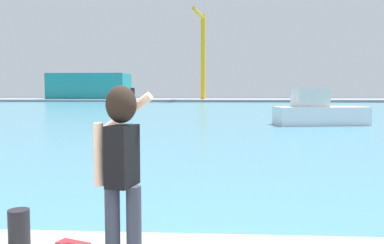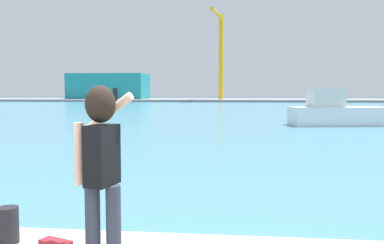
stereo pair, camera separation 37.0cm
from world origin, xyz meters
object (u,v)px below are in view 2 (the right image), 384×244
(boat_moored, at_px, (334,112))
(port_crane, at_px, (220,48))
(warehouse_left, at_px, (109,86))
(harbor_bollard, at_px, (8,225))
(person_photographer, at_px, (101,159))

(boat_moored, relative_size, port_crane, 0.34)
(boat_moored, bearing_deg, warehouse_left, 109.06)
(warehouse_left, xyz_separation_m, port_crane, (26.37, -4.89, 8.23))
(harbor_bollard, bearing_deg, warehouse_left, 106.84)
(boat_moored, height_order, port_crane, port_crane)
(person_photographer, xyz_separation_m, port_crane, (-2.51, 86.89, 9.96))
(warehouse_left, bearing_deg, boat_moored, -61.44)
(port_crane, bearing_deg, boat_moored, -80.71)
(boat_moored, xyz_separation_m, port_crane, (-10.18, 62.24, 10.76))
(harbor_bollard, bearing_deg, port_crane, 90.81)
(boat_moored, bearing_deg, harbor_bollard, -119.91)
(harbor_bollard, xyz_separation_m, port_crane, (-1.23, 86.30, 10.83))
(person_photographer, xyz_separation_m, harbor_bollard, (-1.28, 0.59, -0.86))
(person_photographer, relative_size, warehouse_left, 0.10)
(boat_moored, relative_size, warehouse_left, 0.36)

